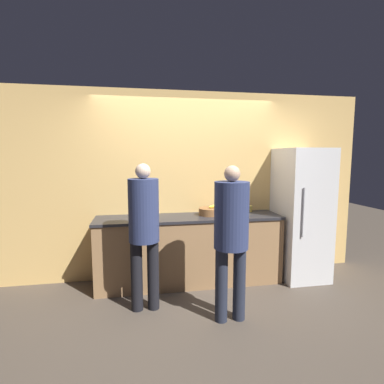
% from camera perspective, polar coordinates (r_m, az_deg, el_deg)
% --- Properties ---
extents(ground_plane, '(14.00, 14.00, 0.00)m').
position_cam_1_polar(ground_plane, '(3.97, 0.38, -18.67)').
color(ground_plane, '#4C4238').
extents(wall_back, '(5.20, 0.06, 2.60)m').
position_cam_1_polar(wall_back, '(4.24, -1.23, 1.28)').
color(wall_back, '#E0B266').
rests_on(wall_back, ground_plane).
extents(counter, '(2.47, 0.63, 0.91)m').
position_cam_1_polar(counter, '(4.12, -0.53, -10.84)').
color(counter, '#9E754C').
rests_on(counter, ground_plane).
extents(refrigerator, '(0.62, 0.74, 1.82)m').
position_cam_1_polar(refrigerator, '(4.48, 19.99, -3.88)').
color(refrigerator, white).
rests_on(refrigerator, ground_plane).
extents(person_left, '(0.33, 0.33, 1.64)m').
position_cam_1_polar(person_left, '(3.32, -9.13, -6.31)').
color(person_left, black).
rests_on(person_left, ground_plane).
extents(person_center, '(0.35, 0.35, 1.62)m').
position_cam_1_polar(person_center, '(3.09, 7.48, -7.18)').
color(person_center, '#232838').
rests_on(person_center, ground_plane).
extents(fruit_bowl, '(0.30, 0.30, 0.14)m').
position_cam_1_polar(fruit_bowl, '(4.07, 3.45, -3.72)').
color(fruit_bowl, brown).
rests_on(fruit_bowl, counter).
extents(utensil_crock, '(0.10, 0.10, 0.27)m').
position_cam_1_polar(utensil_crock, '(4.09, -7.60, -3.53)').
color(utensil_crock, '#ADA393').
rests_on(utensil_crock, counter).
extents(bottle_red, '(0.06, 0.06, 0.17)m').
position_cam_1_polar(bottle_red, '(3.93, 5.86, -3.87)').
color(bottle_red, red).
rests_on(bottle_red, counter).
extents(cup_yellow, '(0.08, 0.08, 0.08)m').
position_cam_1_polar(cup_yellow, '(4.40, 10.86, -3.14)').
color(cup_yellow, gold).
rests_on(cup_yellow, counter).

